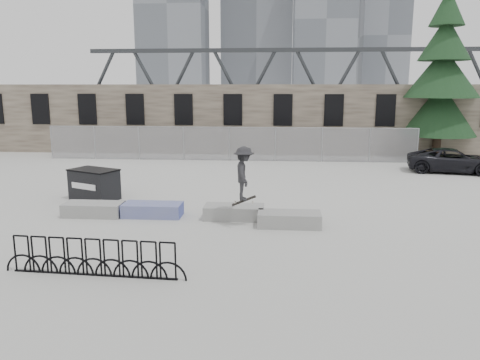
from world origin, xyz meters
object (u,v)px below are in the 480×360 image
Objects in this scene: spruce_tree at (442,78)px; skateboarder at (244,173)px; planter_center_right at (234,211)px; planter_center_left at (153,209)px; bike_rack at (93,258)px; planter_offset at (289,219)px; suv at (452,160)px; planter_far_left at (94,209)px; dumpster at (94,184)px.

spruce_tree reaches higher than skateboarder.
planter_center_right is 1.06× the size of skateboarder.
planter_center_left and planter_center_right have the same top height.
planter_center_left is 0.45× the size of bike_rack.
planter_offset is 13.41m from suv.
planter_far_left is 0.17× the size of spruce_tree.
skateboarder reaches higher than planter_center_left.
skateboarder is (5.25, -0.82, 1.46)m from planter_far_left.
bike_rack is at bearing -90.45° from planter_center_left.
planter_offset is 0.45× the size of suv.
dumpster is (-7.56, 3.04, 0.36)m from planter_offset.
dumpster is 7.93m from bike_rack.
bike_rack reaches higher than planter_center_left.
bike_rack is 0.39× the size of spruce_tree.
planter_center_left is at bearing 170.15° from planter_offset.
suv is 14.49m from skateboarder.
dumpster reaches higher than planter_far_left.
planter_center_left is at bearing 2.51° from planter_far_left.
planter_far_left is at bearing 111.67° from bike_rack.
planter_far_left is at bearing 73.80° from skateboarder.
planter_far_left is 0.45× the size of bike_rack.
spruce_tree is at bearing -42.52° from skateboarder.
planter_center_left is 0.94× the size of dumpster.
suv is at bearing -99.56° from spruce_tree.
spruce_tree reaches higher than planter_center_left.
planter_center_left is at bearing 136.76° from suv.
dumpster is at bearing 125.34° from suv.
spruce_tree reaches higher than planter_far_left.
skateboarder is (-10.97, -15.55, -3.19)m from spruce_tree.
bike_rack is 1.01× the size of suv.
planter_center_left is 1.00× the size of planter_offset.
planter_offset is at bearing -121.67° from spruce_tree.
bike_rack is 5.49m from skateboarder.
planter_center_left is 5.16m from bike_rack.
suv reaches higher than bike_rack.
planter_far_left is 18.07m from suv.
planter_far_left is at bearing -179.80° from planter_center_right.
spruce_tree is (14.21, 19.80, 4.46)m from bike_rack.
suv is (-0.88, -5.21, -4.28)m from spruce_tree.
spruce_tree is at bearing 54.32° from bike_rack.
planter_center_right is (2.81, -0.07, 0.00)m from planter_center_left.
planter_far_left is 5.52m from skateboarder.
planter_far_left and planter_offset have the same top height.
planter_center_left is 2.81m from planter_center_right.
spruce_tree is at bearing 1.86° from suv.
planter_center_right is 1.00× the size of planter_offset.
skateboarder is (3.20, -0.91, 1.46)m from planter_center_left.
skateboarder is at bearing 52.63° from bike_rack.
planter_center_left is 0.17× the size of spruce_tree.
dumpster is at bearing 158.06° from planter_center_right.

